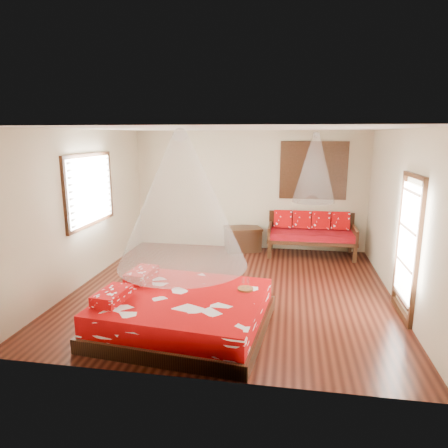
{
  "coord_description": "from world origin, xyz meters",
  "views": [
    {
      "loc": [
        0.97,
        -6.67,
        2.71
      ],
      "look_at": [
        -0.17,
        0.16,
        1.15
      ],
      "focal_mm": 32.0,
      "sensor_mm": 36.0,
      "label": 1
    }
  ],
  "objects": [
    {
      "name": "room",
      "position": [
        0.0,
        0.0,
        1.4
      ],
      "size": [
        5.54,
        5.54,
        2.84
      ],
      "color": "black",
      "rests_on": "ground"
    },
    {
      "name": "bed",
      "position": [
        -0.47,
        -1.6,
        0.25
      ],
      "size": [
        2.47,
        2.28,
        0.65
      ],
      "rotation": [
        0.0,
        0.0,
        -0.1
      ],
      "color": "black",
      "rests_on": "floor"
    },
    {
      "name": "daybed",
      "position": [
        1.48,
        2.39,
        0.52
      ],
      "size": [
        1.96,
        0.87,
        0.98
      ],
      "color": "black",
      "rests_on": "floor"
    },
    {
      "name": "storage_chest",
      "position": [
        -0.1,
        2.45,
        0.28
      ],
      "size": [
        0.98,
        0.86,
        0.56
      ],
      "rotation": [
        0.0,
        0.0,
        0.38
      ],
      "color": "black",
      "rests_on": "floor"
    },
    {
      "name": "shutter_panel",
      "position": [
        1.48,
        2.72,
        1.9
      ],
      "size": [
        1.52,
        0.06,
        1.32
      ],
      "color": "black",
      "rests_on": "wall_back"
    },
    {
      "name": "window_left",
      "position": [
        -2.71,
        0.2,
        1.7
      ],
      "size": [
        0.1,
        1.74,
        1.34
      ],
      "color": "black",
      "rests_on": "wall_left"
    },
    {
      "name": "glazed_door",
      "position": [
        2.72,
        -0.6,
        1.07
      ],
      "size": [
        0.08,
        1.02,
        2.16
      ],
      "color": "black",
      "rests_on": "floor"
    },
    {
      "name": "wine_tray",
      "position": [
        0.38,
        -1.25,
        0.55
      ],
      "size": [
        0.23,
        0.23,
        0.19
      ],
      "rotation": [
        0.0,
        0.0,
        0.24
      ],
      "color": "brown",
      "rests_on": "bed"
    },
    {
      "name": "mosquito_net_main",
      "position": [
        -0.45,
        -1.6,
        1.85
      ],
      "size": [
        1.77,
        1.77,
        1.8
      ],
      "primitive_type": "cone",
      "color": "white",
      "rests_on": "ceiling"
    },
    {
      "name": "mosquito_net_daybed",
      "position": [
        1.48,
        2.25,
        2.0
      ],
      "size": [
        0.93,
        0.93,
        1.5
      ],
      "primitive_type": "cone",
      "color": "white",
      "rests_on": "ceiling"
    }
  ]
}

